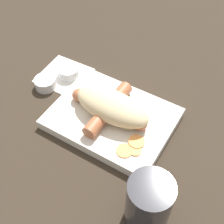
# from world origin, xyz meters

# --- Properties ---
(ground_plane) EXTENTS (3.00, 3.00, 0.00)m
(ground_plane) POSITION_xyz_m (0.00, 0.00, 0.00)
(ground_plane) COLOR #33281E
(food_tray) EXTENTS (0.26, 0.20, 0.02)m
(food_tray) POSITION_xyz_m (0.00, 0.00, 0.01)
(food_tray) COLOR silver
(food_tray) RESTS_ON ground_plane
(bread_roll) EXTENTS (0.17, 0.08, 0.06)m
(bread_roll) POSITION_xyz_m (-0.00, -0.00, 0.05)
(bread_roll) COLOR beige
(bread_roll) RESTS_ON food_tray
(sausage) EXTENTS (0.18, 0.15, 0.03)m
(sausage) POSITION_xyz_m (-0.01, 0.00, 0.04)
(sausage) COLOR #B26642
(sausage) RESTS_ON food_tray
(pickled_veggies) EXTENTS (0.06, 0.08, 0.00)m
(pickled_veggies) POSITION_xyz_m (0.08, -0.05, 0.02)
(pickled_veggies) COLOR #F99E4C
(pickled_veggies) RESTS_ON food_tray
(napkin) EXTENTS (0.12, 0.12, 0.00)m
(napkin) POSITION_xyz_m (-0.18, 0.06, 0.00)
(napkin) COLOR white
(napkin) RESTS_ON ground_plane
(condiment_cup_near) EXTENTS (0.05, 0.05, 0.03)m
(condiment_cup_near) POSITION_xyz_m (-0.17, 0.07, 0.01)
(condiment_cup_near) COLOR silver
(condiment_cup_near) RESTS_ON ground_plane
(condiment_cup_far) EXTENTS (0.05, 0.05, 0.03)m
(condiment_cup_far) POSITION_xyz_m (-0.19, 0.01, 0.01)
(condiment_cup_far) COLOR silver
(condiment_cup_far) RESTS_ON ground_plane
(drink_glass) EXTENTS (0.08, 0.08, 0.12)m
(drink_glass) POSITION_xyz_m (0.16, -0.15, 0.06)
(drink_glass) COLOR #333338
(drink_glass) RESTS_ON ground_plane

